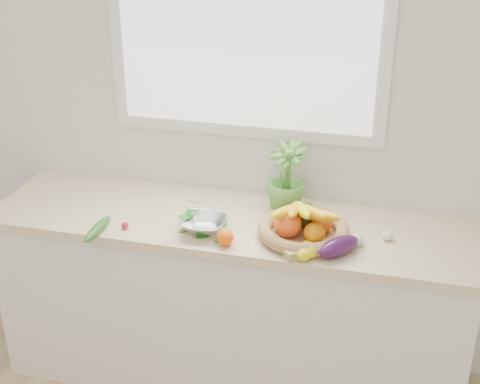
% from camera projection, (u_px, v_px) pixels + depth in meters
% --- Properties ---
extents(back_wall, '(4.50, 0.02, 2.70)m').
position_uv_depth(back_wall, '(247.00, 105.00, 3.13)').
color(back_wall, white).
rests_on(back_wall, ground).
extents(counter_cabinet, '(2.20, 0.58, 0.86)m').
position_uv_depth(counter_cabinet, '(231.00, 303.00, 3.27)').
color(counter_cabinet, silver).
rests_on(counter_cabinet, ground).
extents(countertop, '(2.24, 0.62, 0.04)m').
position_uv_depth(countertop, '(231.00, 222.00, 3.08)').
color(countertop, beige).
rests_on(countertop, counter_cabinet).
extents(window_frame, '(1.30, 0.03, 1.10)m').
position_uv_depth(window_frame, '(246.00, 19.00, 2.95)').
color(window_frame, white).
rests_on(window_frame, back_wall).
extents(window_pane, '(1.18, 0.01, 0.98)m').
position_uv_depth(window_pane, '(245.00, 20.00, 2.93)').
color(window_pane, white).
rests_on(window_pane, window_frame).
extents(orange_loose, '(0.09, 0.09, 0.07)m').
position_uv_depth(orange_loose, '(225.00, 237.00, 2.83)').
color(orange_loose, '#FF5F08').
rests_on(orange_loose, countertop).
extents(lemon_a, '(0.07, 0.09, 0.06)m').
position_uv_depth(lemon_a, '(311.00, 250.00, 2.75)').
color(lemon_a, yellow).
rests_on(lemon_a, countertop).
extents(lemon_b, '(0.08, 0.09, 0.06)m').
position_uv_depth(lemon_b, '(304.00, 255.00, 2.73)').
color(lemon_b, yellow).
rests_on(lemon_b, countertop).
extents(lemon_c, '(0.08, 0.09, 0.06)m').
position_uv_depth(lemon_c, '(307.00, 248.00, 2.77)').
color(lemon_c, yellow).
rests_on(lemon_c, countertop).
extents(apple, '(0.09, 0.09, 0.09)m').
position_uv_depth(apple, '(301.00, 218.00, 2.98)').
color(apple, '#B30E26').
rests_on(apple, countertop).
extents(ginger, '(0.13, 0.12, 0.04)m').
position_uv_depth(ginger, '(299.00, 253.00, 2.75)').
color(ginger, tan).
rests_on(ginger, countertop).
extents(garlic_a, '(0.05, 0.05, 0.05)m').
position_uv_depth(garlic_a, '(281.00, 229.00, 2.93)').
color(garlic_a, white).
rests_on(garlic_a, countertop).
extents(garlic_b, '(0.06, 0.06, 0.04)m').
position_uv_depth(garlic_b, '(387.00, 236.00, 2.88)').
color(garlic_b, silver).
rests_on(garlic_b, countertop).
extents(garlic_c, '(0.08, 0.08, 0.05)m').
position_uv_depth(garlic_c, '(357.00, 240.00, 2.84)').
color(garlic_c, silver).
rests_on(garlic_c, countertop).
extents(eggplant, '(0.19, 0.21, 0.08)m').
position_uv_depth(eggplant, '(339.00, 246.00, 2.76)').
color(eggplant, '#37113E').
rests_on(eggplant, countertop).
extents(cucumber, '(0.05, 0.24, 0.04)m').
position_uv_depth(cucumber, '(98.00, 229.00, 2.93)').
color(cucumber, '#1E5418').
rests_on(cucumber, countertop).
extents(radish, '(0.04, 0.04, 0.03)m').
position_uv_depth(radish, '(125.00, 225.00, 2.97)').
color(radish, red).
rests_on(radish, countertop).
extents(potted_herb, '(0.22, 0.22, 0.34)m').
position_uv_depth(potted_herb, '(286.00, 177.00, 3.09)').
color(potted_herb, '#519435').
rests_on(potted_herb, countertop).
extents(fruit_basket, '(0.52, 0.52, 0.19)m').
position_uv_depth(fruit_basket, '(303.00, 226.00, 2.89)').
color(fruit_basket, '#BD7B54').
rests_on(fruit_basket, countertop).
extents(colander_with_spinach, '(0.21, 0.21, 0.11)m').
position_uv_depth(colander_with_spinach, '(203.00, 221.00, 2.93)').
color(colander_with_spinach, silver).
rests_on(colander_with_spinach, countertop).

